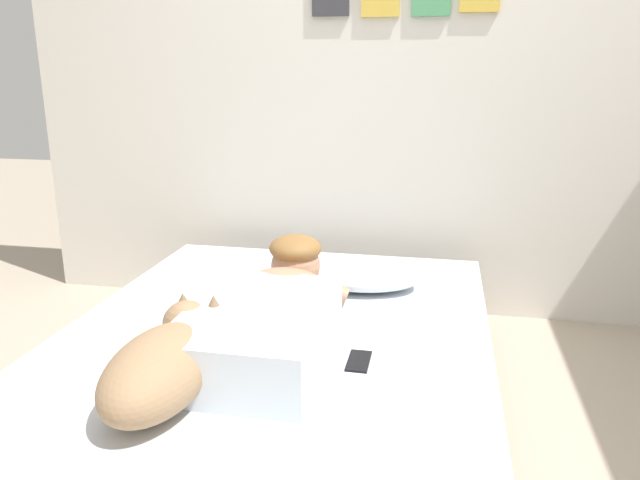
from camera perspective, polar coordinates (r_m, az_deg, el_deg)
back_wall at (r=3.09m, az=7.83°, el=16.13°), size 3.86×0.12×2.50m
bed at (r=2.24m, az=-4.05°, el=-12.41°), size 1.51×1.92×0.35m
pillow at (r=2.54m, az=3.55°, el=-3.21°), size 0.52×0.32×0.11m
person_lying at (r=2.03m, az=-4.66°, el=-6.74°), size 0.43×0.92×0.27m
dog at (r=1.75m, az=-14.36°, el=-11.14°), size 0.26×0.57×0.21m
coffee_cup at (r=2.51m, az=0.32°, el=-3.86°), size 0.12×0.09×0.07m
cell_phone at (r=1.94m, az=3.64°, el=-11.22°), size 0.07×0.14×0.01m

